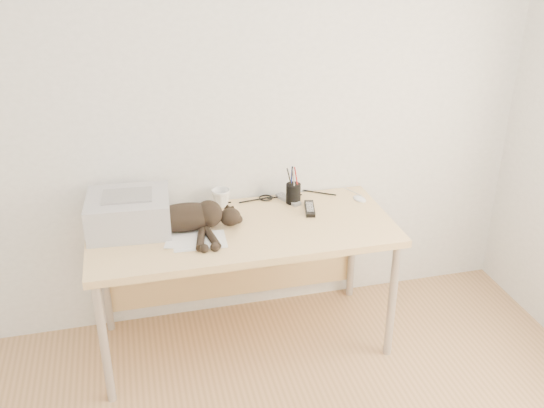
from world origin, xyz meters
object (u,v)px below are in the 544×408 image
object	(u,v)px
mug	(221,198)
mouse	(360,197)
cat	(181,220)
printer	(129,213)
pen_cup	(293,193)
desk	(240,241)

from	to	relation	value
mug	mouse	bearing A→B (deg)	-8.21
mug	mouse	size ratio (longest dim) A/B	1.11
cat	mouse	size ratio (longest dim) A/B	7.35
printer	cat	size ratio (longest dim) A/B	0.62
cat	mug	distance (m)	0.36
printer	pen_cup	world-z (taller)	pen_cup
cat	mouse	distance (m)	1.05
printer	desk	bearing A→B (deg)	-3.41
desk	mouse	world-z (taller)	mouse
desk	cat	size ratio (longest dim) A/B	2.27
printer	mug	bearing A→B (deg)	17.51
cat	mug	bearing A→B (deg)	44.83
printer	mouse	bearing A→B (deg)	2.08
mouse	desk	bearing A→B (deg)	167.41
mug	printer	bearing A→B (deg)	-162.49
cat	desk	bearing A→B (deg)	10.49
cat	pen_cup	xyz separation A→B (m)	(0.66, 0.20, -0.01)
cat	pen_cup	distance (m)	0.69
cat	mug	world-z (taller)	cat
mug	mouse	world-z (taller)	mug
mug	pen_cup	world-z (taller)	pen_cup
desk	mug	distance (m)	0.27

